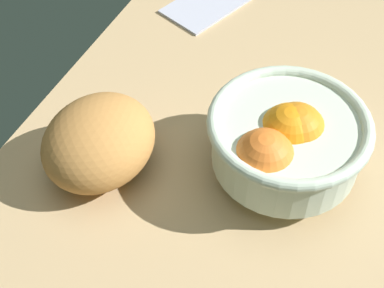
# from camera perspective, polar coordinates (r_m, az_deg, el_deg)

# --- Properties ---
(ground_plane) EXTENTS (0.76, 0.52, 0.03)m
(ground_plane) POSITION_cam_1_polar(r_m,az_deg,el_deg) (0.83, 3.55, 1.69)
(ground_plane) COLOR tan
(fruit_bowl) EXTENTS (0.20, 0.20, 0.11)m
(fruit_bowl) POSITION_cam_1_polar(r_m,az_deg,el_deg) (0.72, 9.26, 0.46)
(fruit_bowl) COLOR silver
(fruit_bowl) RESTS_ON ground
(bread_loaf) EXTENTS (0.17, 0.16, 0.10)m
(bread_loaf) POSITION_cam_1_polar(r_m,az_deg,el_deg) (0.74, -9.15, 0.21)
(bread_loaf) COLOR #BE8040
(bread_loaf) RESTS_ON ground
(napkin_folded) EXTENTS (0.16, 0.13, 0.01)m
(napkin_folded) POSITION_cam_1_polar(r_m,az_deg,el_deg) (1.02, 1.35, 13.62)
(napkin_folded) COLOR #B4B6CA
(napkin_folded) RESTS_ON ground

